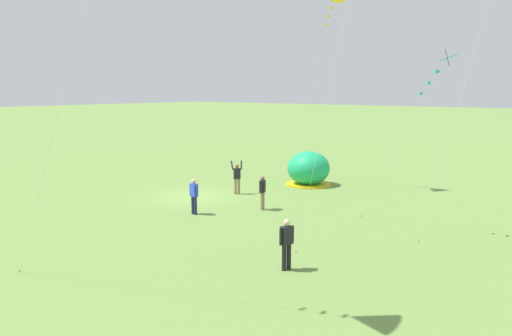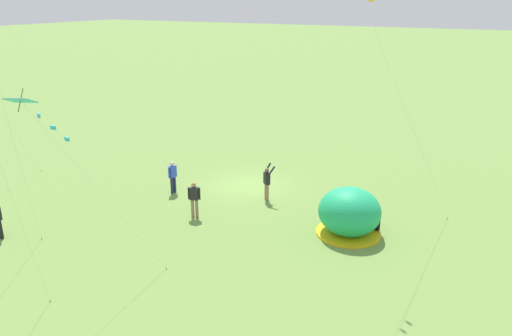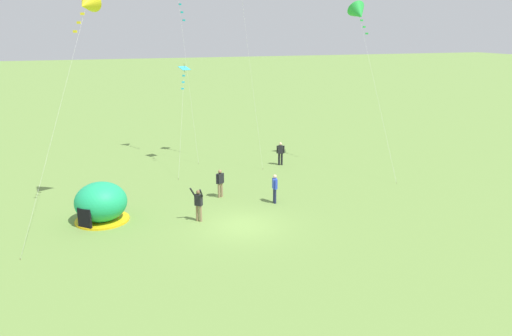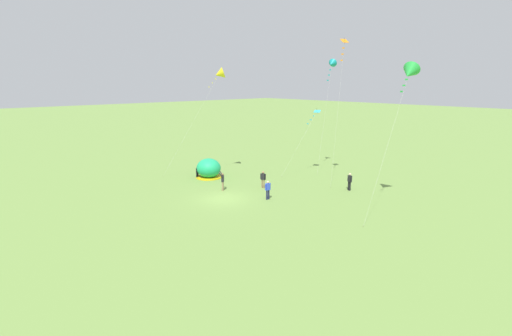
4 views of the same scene
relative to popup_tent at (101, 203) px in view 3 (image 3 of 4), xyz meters
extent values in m
plane|color=olive|center=(6.79, -3.06, -1.00)|extent=(300.00, 300.00, 0.00)
ellipsoid|color=#1EAD6B|center=(0.01, 0.01, 0.05)|extent=(2.70, 2.60, 2.10)
cylinder|color=yellow|center=(0.01, 0.01, -0.95)|extent=(2.81, 2.81, 0.10)
cube|color=black|center=(-0.86, -0.93, -0.45)|extent=(0.67, 0.63, 1.10)
cylinder|color=#8C7251|center=(7.00, 1.72, -0.56)|extent=(0.15, 0.15, 0.88)
cylinder|color=#8C7251|center=(6.81, 1.64, -0.56)|extent=(0.15, 0.15, 0.88)
cube|color=black|center=(6.91, 1.68, 0.18)|extent=(0.44, 0.37, 0.60)
sphere|color=#9E7051|center=(6.91, 1.68, 0.61)|extent=(0.22, 0.22, 0.22)
cylinder|color=black|center=(7.14, 1.78, 0.18)|extent=(0.09, 0.09, 0.58)
cylinder|color=black|center=(6.68, 1.59, 0.18)|extent=(0.09, 0.09, 0.58)
cylinder|color=black|center=(12.93, 7.39, -0.56)|extent=(0.15, 0.15, 0.88)
cylinder|color=black|center=(13.12, 7.33, -0.56)|extent=(0.15, 0.15, 0.88)
cube|color=black|center=(13.02, 7.36, 0.18)|extent=(0.43, 0.34, 0.60)
sphere|color=beige|center=(13.02, 7.36, 0.61)|extent=(0.22, 0.22, 0.22)
cylinder|color=black|center=(12.78, 7.43, 0.18)|extent=(0.09, 0.09, 0.58)
cylinder|color=black|center=(13.26, 7.28, 0.18)|extent=(0.09, 0.09, 0.58)
cylinder|color=#8C7251|center=(4.92, -1.77, -0.56)|extent=(0.15, 0.15, 0.88)
cylinder|color=#8C7251|center=(4.78, -1.64, -0.56)|extent=(0.15, 0.15, 0.88)
cube|color=black|center=(4.85, -1.71, 0.18)|extent=(0.44, 0.44, 0.60)
sphere|color=brown|center=(4.85, -1.71, 0.61)|extent=(0.22, 0.22, 0.22)
cylinder|color=black|center=(4.94, -2.00, 0.65)|extent=(0.28, 0.36, 0.50)
cylinder|color=black|center=(4.55, -1.63, 0.65)|extent=(0.36, 0.30, 0.50)
cylinder|color=#1E2347|center=(9.66, -0.22, -0.56)|extent=(0.15, 0.15, 0.88)
cylinder|color=#1E2347|center=(9.63, -0.42, -0.56)|extent=(0.15, 0.15, 0.88)
cube|color=blue|center=(9.64, -0.32, 0.18)|extent=(0.29, 0.41, 0.60)
sphere|color=beige|center=(9.64, -0.32, 0.61)|extent=(0.22, 0.22, 0.22)
cylinder|color=blue|center=(9.68, -0.07, 0.18)|extent=(0.09, 0.09, 0.58)
cylinder|color=blue|center=(9.61, -0.57, 0.18)|extent=(0.09, 0.09, 0.58)
cylinder|color=silver|center=(10.87, 7.85, 6.01)|extent=(1.03, 2.41, 14.01)
cylinder|color=brown|center=(11.38, 6.65, -0.97)|extent=(0.03, 0.03, 0.06)
cylinder|color=silver|center=(7.03, 10.96, 5.08)|extent=(0.60, 2.54, 12.16)
cylinder|color=brown|center=(7.33, 9.69, -0.97)|extent=(0.03, 0.03, 0.06)
cube|color=teal|center=(6.81, 11.90, 10.50)|extent=(0.20, 0.15, 0.12)
cube|color=teal|center=(6.87, 11.63, 9.94)|extent=(0.21, 0.14, 0.12)
cube|color=teal|center=(6.94, 11.36, 9.38)|extent=(0.21, 0.12, 0.12)
cylinder|color=silver|center=(-1.72, -0.99, 4.51)|extent=(3.82, 5.31, 11.02)
cylinder|color=brown|center=(-3.62, -3.64, -0.97)|extent=(0.03, 0.03, 0.06)
cone|color=yellow|center=(0.19, 1.65, 10.02)|extent=(1.64, 1.66, 1.37)
cube|color=yellow|center=(-0.06, 1.31, 9.52)|extent=(0.21, 0.13, 0.12)
cube|color=yellow|center=(-0.27, 1.02, 9.10)|extent=(0.20, 0.16, 0.12)
cube|color=yellow|center=(-0.48, 0.72, 8.68)|extent=(0.21, 0.15, 0.12)
cylinder|color=silver|center=(5.89, 8.14, 2.53)|extent=(1.46, 4.03, 7.06)
cylinder|color=brown|center=(5.16, 6.13, -0.97)|extent=(0.03, 0.03, 0.06)
cube|color=#33B7D1|center=(6.62, 10.16, 6.06)|extent=(0.91, 0.90, 0.25)
cylinder|color=#332314|center=(6.62, 10.16, 6.07)|extent=(0.10, 0.24, 0.65)
cube|color=#33B7D1|center=(6.47, 9.75, 5.57)|extent=(0.20, 0.15, 0.12)
cube|color=#33B7D1|center=(6.35, 9.41, 5.15)|extent=(0.20, 0.08, 0.12)
cube|color=#33B7D1|center=(6.23, 9.07, 4.73)|extent=(0.21, 0.10, 0.12)
cylinder|color=silver|center=(18.42, 3.39, 4.44)|extent=(0.33, 5.53, 10.87)
cylinder|color=brown|center=(18.58, 0.63, -0.97)|extent=(0.03, 0.03, 0.06)
cone|color=green|center=(18.26, 6.15, 9.87)|extent=(1.36, 1.63, 1.62)
cube|color=green|center=(18.29, 5.73, 9.35)|extent=(0.20, 0.08, 0.12)
cube|color=green|center=(18.31, 5.38, 8.91)|extent=(0.20, 0.08, 0.12)
cube|color=green|center=(18.33, 5.03, 8.47)|extent=(0.21, 0.12, 0.12)
camera|label=1|loc=(26.02, 16.29, 4.91)|focal=35.00mm
camera|label=2|loc=(-5.62, 19.23, 8.82)|focal=35.00mm
camera|label=3|loc=(-0.22, -25.98, 8.85)|focal=35.00mm
camera|label=4|loc=(30.36, -20.51, 9.09)|focal=24.00mm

